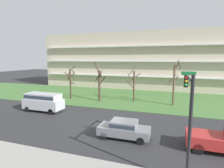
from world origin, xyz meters
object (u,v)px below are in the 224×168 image
(tree_far_left, at_px, (71,81))
(sedan_gray_center_left, at_px, (124,128))
(van_silver_center_right, at_px, (43,101))
(traffic_signal_mast, at_px, (188,103))
(tree_center, at_px, (133,84))
(tree_right, at_px, (174,83))
(tree_left, at_px, (99,83))

(tree_far_left, xyz_separation_m, sedan_gray_center_left, (12.63, -12.28, -2.09))
(van_silver_center_right, height_order, traffic_signal_mast, traffic_signal_mast)
(sedan_gray_center_left, bearing_deg, van_silver_center_right, 158.75)
(sedan_gray_center_left, bearing_deg, tree_center, 97.86)
(tree_far_left, bearing_deg, traffic_signal_mast, -41.03)
(tree_right, bearing_deg, van_silver_center_right, -152.75)
(tree_far_left, height_order, tree_right, tree_right)
(sedan_gray_center_left, distance_m, van_silver_center_right, 12.84)
(tree_right, distance_m, van_silver_center_right, 18.12)
(tree_center, height_order, traffic_signal_mast, traffic_signal_mast)
(tree_left, distance_m, van_silver_center_right, 9.06)
(sedan_gray_center_left, bearing_deg, tree_far_left, 135.08)
(tree_left, distance_m, sedan_gray_center_left, 14.20)
(sedan_gray_center_left, relative_size, traffic_signal_mast, 0.74)
(tree_far_left, xyz_separation_m, tree_left, (5.40, -0.24, -0.06))
(tree_center, relative_size, sedan_gray_center_left, 1.27)
(tree_right, relative_size, sedan_gray_center_left, 1.50)
(sedan_gray_center_left, bearing_deg, tree_right, 71.84)
(tree_center, distance_m, sedan_gray_center_left, 13.68)
(tree_center, xyz_separation_m, van_silver_center_right, (-9.99, -8.90, -1.40))
(tree_far_left, distance_m, tree_center, 10.67)
(tree_far_left, distance_m, tree_left, 5.40)
(tree_far_left, relative_size, traffic_signal_mast, 0.93)
(van_silver_center_right, bearing_deg, tree_center, -137.81)
(tree_left, bearing_deg, van_silver_center_right, -122.34)
(tree_left, relative_size, sedan_gray_center_left, 1.42)
(traffic_signal_mast, bearing_deg, van_silver_center_right, 156.39)
(tree_far_left, bearing_deg, tree_right, 1.60)
(tree_left, xyz_separation_m, van_silver_center_right, (-4.78, -7.55, -1.51))
(traffic_signal_mast, bearing_deg, tree_right, 92.64)
(tree_left, relative_size, tree_center, 1.12)
(van_silver_center_right, bearing_deg, tree_right, -152.25)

